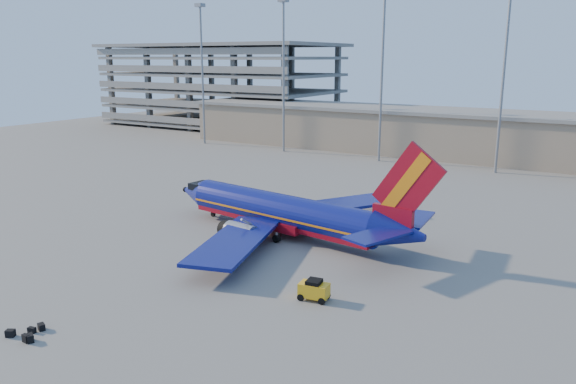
# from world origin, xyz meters

# --- Properties ---
(ground) EXTENTS (220.00, 220.00, 0.00)m
(ground) POSITION_xyz_m (0.00, 0.00, 0.00)
(ground) COLOR slate
(ground) RESTS_ON ground
(terminal_building) EXTENTS (122.00, 16.00, 8.50)m
(terminal_building) POSITION_xyz_m (10.00, 58.00, 4.32)
(terminal_building) COLOR gray
(terminal_building) RESTS_ON ground
(parking_garage) EXTENTS (62.00, 32.00, 21.40)m
(parking_garage) POSITION_xyz_m (-62.00, 74.05, 11.73)
(parking_garage) COLOR slate
(parking_garage) RESTS_ON ground
(light_mast_row) EXTENTS (101.60, 1.60, 28.65)m
(light_mast_row) POSITION_xyz_m (5.00, 46.00, 17.55)
(light_mast_row) COLOR gray
(light_mast_row) RESTS_ON ground
(aircraft_main) EXTENTS (32.81, 31.38, 11.14)m
(aircraft_main) POSITION_xyz_m (3.63, 0.84, 2.38)
(aircraft_main) COLOR navy
(aircraft_main) RESTS_ON ground
(baggage_tug) EXTENTS (2.41, 1.65, 1.62)m
(baggage_tug) POSITION_xyz_m (13.74, -11.68, 0.84)
(baggage_tug) COLOR #F4AE15
(baggage_tug) RESTS_ON ground
(luggage_pile) EXTENTS (2.46, 2.26, 0.55)m
(luggage_pile) POSITION_xyz_m (0.43, -26.71, 0.24)
(luggage_pile) COLOR black
(luggage_pile) RESTS_ON ground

